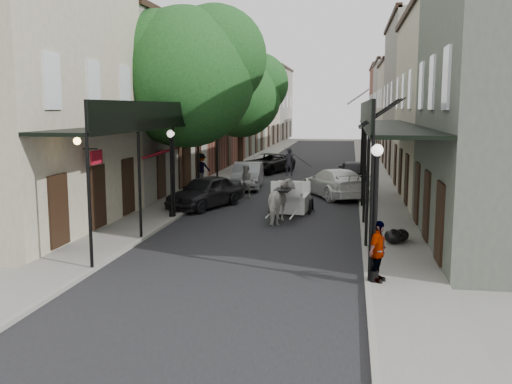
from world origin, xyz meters
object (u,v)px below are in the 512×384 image
at_px(horse, 282,201).
at_px(pedestrian_sidewalk_left, 201,168).
at_px(car_left_mid, 247,176).
at_px(car_right_far, 353,171).
at_px(lamppost_right_near, 375,211).
at_px(lamppost_right_far, 362,153).
at_px(car_left_near, 206,192).
at_px(car_right_near, 334,183).
at_px(lamppost_left, 171,172).
at_px(tree_near, 194,72).
at_px(pedestrian_sidewalk_right, 378,251).
at_px(carriage, 293,186).
at_px(tree_far, 245,92).
at_px(pedestrian_walking, 246,181).
at_px(car_left_far, 267,163).

relative_size(horse, pedestrian_sidewalk_left, 1.19).
distance_m(car_left_mid, car_right_far, 7.02).
bearing_deg(lamppost_right_near, lamppost_right_far, 90.00).
bearing_deg(car_left_near, pedestrian_sidewalk_left, 127.43).
relative_size(car_right_near, car_right_far, 1.20).
bearing_deg(lamppost_right_far, car_left_near, -129.80).
height_order(car_right_near, car_right_far, car_right_near).
bearing_deg(pedestrian_sidewalk_left, lamppost_left, 94.98).
bearing_deg(pedestrian_sidewalk_left, tree_near, 99.09).
relative_size(pedestrian_sidewalk_left, car_left_near, 0.39).
bearing_deg(car_right_far, pedestrian_sidewalk_right, 87.01).
xyz_separation_m(lamppost_right_far, carriage, (-3.30, -9.19, -0.88)).
bearing_deg(lamppost_right_far, lamppost_left, -124.35).
bearing_deg(lamppost_right_near, lamppost_left, 135.71).
bearing_deg(lamppost_right_far, horse, -106.07).
relative_size(lamppost_right_near, pedestrian_sidewalk_left, 2.07).
height_order(lamppost_right_far, car_right_near, lamppost_right_far).
bearing_deg(car_right_far, lamppost_left, 55.04).
xyz_separation_m(lamppost_right_near, car_left_near, (-7.50, 11.00, -1.28)).
relative_size(tree_near, horse, 4.51).
distance_m(tree_far, lamppost_left, 18.57).
relative_size(car_left_mid, car_right_near, 0.87).
relative_size(tree_near, tree_far, 1.12).
xyz_separation_m(tree_far, lamppost_left, (0.15, -18.18, -3.79)).
bearing_deg(tree_near, car_right_far, 49.00).
relative_size(tree_near, car_right_far, 2.18).
xyz_separation_m(lamppost_left, pedestrian_walking, (2.10, 6.27, -1.16)).
bearing_deg(car_right_far, car_left_near, 50.80).
bearing_deg(car_right_near, tree_far, -82.57).
bearing_deg(lamppost_right_far, pedestrian_walking, -136.77).
bearing_deg(car_left_far, car_right_far, -16.48).
height_order(lamppost_left, car_right_near, lamppost_left).
xyz_separation_m(lamppost_right_far, car_left_mid, (-6.70, -2.15, -1.29)).
height_order(lamppost_left, horse, lamppost_left).
bearing_deg(pedestrian_sidewalk_left, car_left_near, 102.54).
height_order(lamppost_left, car_left_near, lamppost_left).
bearing_deg(horse, car_left_mid, -68.52).
height_order(horse, pedestrian_sidewalk_right, horse).
bearing_deg(pedestrian_sidewalk_right, tree_far, 42.74).
bearing_deg(car_right_near, tree_near, -0.10).
xyz_separation_m(tree_far, car_left_mid, (1.65, -8.33, -5.07)).
bearing_deg(lamppost_left, pedestrian_sidewalk_right, -43.95).
distance_m(tree_far, pedestrian_sidewalk_left, 8.53).
bearing_deg(tree_far, pedestrian_sidewalk_right, -72.12).
bearing_deg(tree_far, horse, -74.95).
xyz_separation_m(lamppost_right_near, pedestrian_walking, (-6.10, 14.27, -1.16)).
bearing_deg(car_left_mid, car_right_far, 23.14).
xyz_separation_m(lamppost_right_near, lamppost_left, (-8.20, 8.00, 0.00)).
bearing_deg(pedestrian_sidewalk_right, car_right_far, 26.48).
bearing_deg(car_left_near, tree_near, 145.49).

